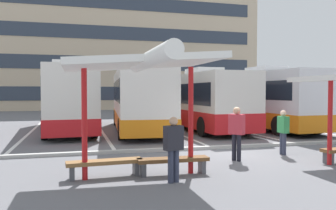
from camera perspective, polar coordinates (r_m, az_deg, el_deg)
name	(u,v)px	position (r m, az deg, el deg)	size (l,w,h in m)	color
ground_plane	(232,156)	(12.31, 10.55, -8.23)	(160.00, 160.00, 0.00)	slate
terminal_building	(114,41)	(49.52, -8.94, 10.41)	(38.07, 11.66, 21.41)	#C6B293
coach_bus_0	(66,99)	(20.34, -16.52, 0.88)	(3.23, 10.38, 3.83)	silver
coach_bus_1	(139,100)	(19.60, -4.81, 0.75)	(3.43, 10.60, 3.73)	silver
coach_bus_2	(195,101)	(21.40, 4.42, 0.61)	(2.99, 11.77, 3.58)	silver
coach_bus_3	(251,100)	(22.63, 13.63, 0.83)	(3.18, 12.40, 3.70)	silver
lane_stripe_0	(29,133)	(20.04, -21.93, -4.32)	(0.16, 14.00, 0.01)	white
lane_stripe_1	(102,131)	(19.95, -10.92, -4.23)	(0.16, 14.00, 0.01)	white
lane_stripe_2	(167,129)	(20.58, -0.21, -4.00)	(0.16, 14.00, 0.01)	white
lane_stripe_3	(226,127)	(21.87, 9.55, -3.67)	(0.16, 14.00, 0.01)	white
lane_stripe_4	(280,126)	(23.72, 18.00, -3.29)	(0.16, 14.00, 0.01)	white
waiting_shelter_0	(142,65)	(8.76, -4.39, 6.63)	(3.81, 4.76, 3.18)	red
bench_0	(105,164)	(9.21, -10.41, -9.60)	(1.97, 0.54, 0.45)	brown
bench_1	(173,162)	(9.37, 0.86, -9.35)	(1.94, 0.45, 0.45)	brown
platform_kerb	(215,147)	(13.63, 7.84, -6.95)	(44.00, 0.24, 0.12)	#ADADA8
waiting_passenger_0	(283,129)	(12.83, 18.49, -3.86)	(0.24, 0.46, 1.57)	#33384C
waiting_passenger_1	(237,130)	(11.29, 11.27, -4.00)	(0.46, 0.54, 1.73)	black
waiting_passenger_2	(173,145)	(8.45, 0.91, -6.62)	(0.51, 0.34, 1.61)	#33384C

